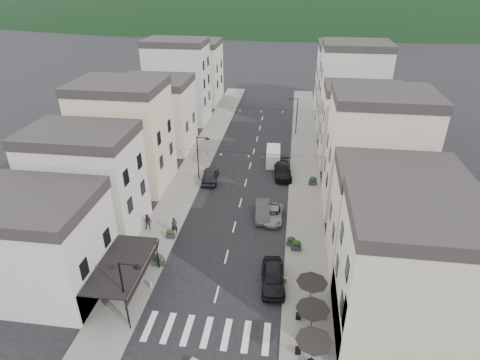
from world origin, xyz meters
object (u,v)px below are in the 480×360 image
Objects in this scene: parked_car_e at (210,175)px; pedestrian_b at (148,222)px; delivery_van at (273,156)px; pedestrian_a at (175,226)px; parked_car_b at (263,211)px; parked_car_d at (283,171)px; parked_car_a at (273,277)px; parked_car_c at (273,215)px.

parked_car_e is 12.43m from pedestrian_b.
delivery_van is at bearing -145.27° from parked_car_e.
pedestrian_a is at bearing 78.76° from parked_car_e.
delivery_van is at bearing 44.53° from pedestrian_a.
parked_car_b is at bearing 16.93° from pedestrian_b.
parked_car_d reaches higher than parked_car_b.
pedestrian_a reaches higher than parked_car_e.
parked_car_e is at bearing 64.41° from pedestrian_a.
parked_car_b is at bearing 94.57° from parked_car_a.
pedestrian_a is 2.96m from pedestrian_b.
pedestrian_b is (-2.94, 0.35, -0.04)m from pedestrian_a.
delivery_van is 21.72m from pedestrian_b.
parked_car_d is 1.12× the size of delivery_van.
pedestrian_b is (-11.82, -18.23, -0.08)m from delivery_van.
parked_car_d is 1.12× the size of parked_car_e.
delivery_van reaches higher than parked_car_e.
pedestrian_a is (-8.61, -4.58, 0.32)m from parked_car_b.
parked_car_b is 0.95× the size of delivery_van.
delivery_van is at bearing 84.03° from parked_car_b.
parked_car_a is at bearing -85.29° from parked_car_b.
delivery_van is 2.52× the size of pedestrian_a.
parked_car_a is 10.26m from parked_car_c.
parked_car_e reaches higher than parked_car_c.
parked_car_d is 19.58m from pedestrian_b.
pedestrian_a reaches higher than pedestrian_b.
parked_car_d is (0.00, 20.72, -0.07)m from parked_car_a.
delivery_van reaches higher than parked_car_b.
parked_car_d is (1.79, 10.10, 0.03)m from parked_car_b.
parked_car_e is 2.64× the size of pedestrian_b.
parked_car_d is at bearing -169.65° from parked_car_e.
parked_car_e is 2.53× the size of pedestrian_a.
pedestrian_b reaches higher than parked_car_b.
parked_car_b is at bearing -105.27° from parked_car_d.
pedestrian_b reaches higher than parked_car_a.
parked_car_a reaches higher than parked_car_e.
parked_car_a is at bearing -95.22° from parked_car_d.
parked_car_c is 14.41m from delivery_van.
delivery_van is at bearing 88.53° from parked_car_a.
pedestrian_a is (-10.40, 6.03, 0.22)m from parked_car_a.
pedestrian_b reaches higher than parked_car_d.
parked_car_e reaches higher than parked_car_d.
parked_car_d is at bearing -71.18° from delivery_van.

